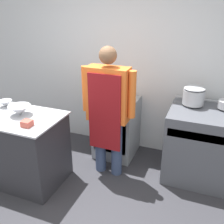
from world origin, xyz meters
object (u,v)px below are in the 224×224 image
object	(u,v)px
person_cook	(108,106)
plastic_tub	(27,123)
stove	(203,145)
fridge_unit	(117,127)
stock_pot	(194,95)
mixing_bowl	(20,110)

from	to	relation	value
person_cook	plastic_tub	world-z (taller)	person_cook
stove	fridge_unit	distance (m)	1.23
fridge_unit	plastic_tub	world-z (taller)	plastic_tub
person_cook	stock_pot	distance (m)	1.08
mixing_bowl	fridge_unit	bearing A→B (deg)	47.73
person_cook	stock_pot	world-z (taller)	person_cook
person_cook	stock_pot	size ratio (longest dim) A/B	6.36
fridge_unit	person_cook	bearing A→B (deg)	-82.47
stove	person_cook	xyz separation A→B (m)	(-1.16, -0.37, 0.50)
stove	mixing_bowl	distance (m)	2.31
fridge_unit	stock_pot	distance (m)	1.20
mixing_bowl	stock_pot	distance (m)	2.14
stove	person_cook	size ratio (longest dim) A/B	0.56
stove	plastic_tub	xyz separation A→B (m)	(-1.82, -1.07, 0.46)
person_cook	plastic_tub	bearing A→B (deg)	-133.62
stock_pot	person_cook	bearing A→B (deg)	-152.22
plastic_tub	stock_pot	bearing A→B (deg)	36.55
fridge_unit	mixing_bowl	distance (m)	1.40
plastic_tub	stock_pot	xyz separation A→B (m)	(1.62, 1.20, 0.13)
person_cook	mixing_bowl	distance (m)	1.05
person_cook	fridge_unit	bearing A→B (deg)	97.53
person_cook	mixing_bowl	bearing A→B (deg)	-152.95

